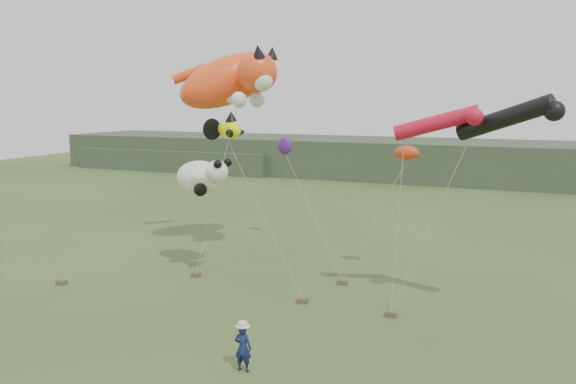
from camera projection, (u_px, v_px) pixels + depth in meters
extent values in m
plane|color=#385123|center=(245.00, 346.00, 18.72)|extent=(120.00, 120.00, 0.00)
cube|color=#2D3D28|center=(440.00, 160.00, 59.33)|extent=(90.00, 12.00, 4.00)
cube|color=#2D3D28|center=(183.00, 159.00, 68.24)|extent=(25.00, 8.00, 2.50)
imported|color=#131C4A|center=(243.00, 348.00, 16.90)|extent=(0.56, 0.39, 1.46)
cube|color=brown|center=(196.00, 275.00, 26.16)|extent=(0.40, 0.32, 0.20)
cube|color=brown|center=(303.00, 301.00, 22.75)|extent=(0.40, 0.32, 0.20)
cube|color=brown|center=(391.00, 314.00, 21.31)|extent=(0.40, 0.32, 0.20)
cube|color=brown|center=(62.00, 282.00, 25.03)|extent=(0.40, 0.32, 0.20)
cube|color=brown|center=(342.00, 282.00, 25.07)|extent=(0.40, 0.32, 0.20)
ellipsoid|color=#FF4919|center=(228.00, 80.00, 29.29)|extent=(6.09, 5.53, 4.15)
sphere|color=#FF4919|center=(257.00, 72.00, 27.38)|extent=(2.00, 2.00, 2.00)
cone|color=black|center=(258.00, 51.00, 26.60)|extent=(0.62, 0.76, 0.75)
cone|color=black|center=(272.00, 53.00, 27.52)|extent=(0.62, 0.72, 0.71)
sphere|color=white|center=(262.00, 81.00, 26.98)|extent=(1.00, 1.00, 1.00)
ellipsoid|color=white|center=(229.00, 98.00, 29.05)|extent=(1.95, 0.98, 0.61)
sphere|color=white|center=(239.00, 100.00, 27.24)|extent=(0.78, 0.78, 0.78)
sphere|color=white|center=(257.00, 100.00, 28.57)|extent=(0.78, 0.78, 0.78)
cylinder|color=#FF4919|center=(190.00, 74.00, 31.14)|extent=(2.07, 1.51, 1.20)
ellipsoid|color=#F1FD02|center=(229.00, 130.00, 23.41)|extent=(1.61, 1.23, 0.88)
cone|color=black|center=(208.00, 129.00, 24.16)|extent=(1.06, 1.15, 0.92)
cone|color=black|center=(231.00, 116.00, 23.28)|extent=(0.51, 0.51, 0.41)
cone|color=black|center=(230.00, 133.00, 22.84)|extent=(0.54, 0.57, 0.41)
cone|color=black|center=(242.00, 132.00, 23.77)|extent=(0.54, 0.57, 0.41)
cylinder|color=black|center=(504.00, 118.00, 20.08)|extent=(3.52, 1.97, 1.75)
sphere|color=black|center=(554.00, 111.00, 18.91)|extent=(0.70, 0.70, 0.70)
cylinder|color=red|center=(436.00, 123.00, 21.15)|extent=(3.24, 1.00, 1.41)
sphere|color=red|center=(475.00, 117.00, 20.10)|extent=(0.63, 0.63, 0.63)
ellipsoid|color=white|center=(200.00, 178.00, 26.85)|extent=(2.44, 1.63, 1.63)
sphere|color=white|center=(217.00, 172.00, 26.13)|extent=(1.09, 1.09, 1.09)
sphere|color=black|center=(218.00, 164.00, 25.63)|extent=(0.40, 0.40, 0.40)
sphere|color=black|center=(228.00, 163.00, 26.30)|extent=(0.40, 0.40, 0.40)
sphere|color=black|center=(200.00, 190.00, 26.09)|extent=(0.63, 0.63, 0.63)
sphere|color=black|center=(190.00, 183.00, 27.43)|extent=(0.63, 0.63, 0.63)
ellipsoid|color=red|center=(407.00, 153.00, 25.22)|extent=(1.12, 0.65, 0.65)
ellipsoid|color=#4C1B75|center=(285.00, 146.00, 32.13)|extent=(0.85, 0.57, 1.04)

